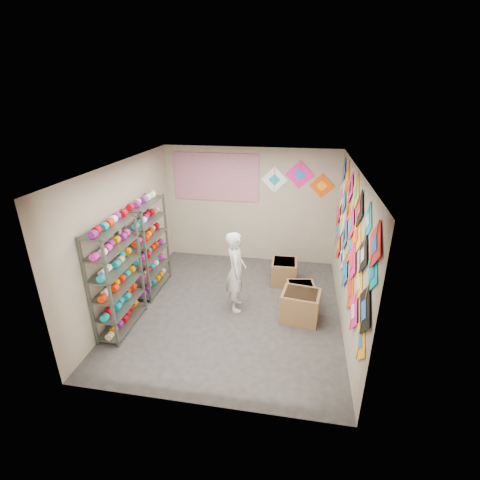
% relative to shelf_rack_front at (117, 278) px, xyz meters
% --- Properties ---
extents(ground, '(4.50, 4.50, 0.00)m').
position_rel_shelf_rack_front_xyz_m(ground, '(1.78, 0.85, -0.95)').
color(ground, '#2E2B28').
extents(room_walls, '(4.50, 4.50, 4.50)m').
position_rel_shelf_rack_front_xyz_m(room_walls, '(1.78, 0.85, 0.69)').
color(room_walls, tan).
rests_on(room_walls, ground).
extents(shelf_rack_front, '(0.40, 1.10, 1.90)m').
position_rel_shelf_rack_front_xyz_m(shelf_rack_front, '(0.00, 0.00, 0.00)').
color(shelf_rack_front, '#4C5147').
rests_on(shelf_rack_front, ground).
extents(shelf_rack_back, '(0.40, 1.10, 1.90)m').
position_rel_shelf_rack_front_xyz_m(shelf_rack_back, '(0.00, 1.30, 0.00)').
color(shelf_rack_back, '#4C5147').
rests_on(shelf_rack_back, ground).
extents(string_spools, '(0.12, 2.36, 0.12)m').
position_rel_shelf_rack_front_xyz_m(string_spools, '(-0.00, 0.65, 0.10)').
color(string_spools, '#FB1DA7').
rests_on(string_spools, ground).
extents(kite_wall_display, '(0.06, 4.33, 2.04)m').
position_rel_shelf_rack_front_xyz_m(kite_wall_display, '(3.76, 0.84, 0.67)').
color(kite_wall_display, '#FFAC14').
rests_on(kite_wall_display, room_walls).
extents(back_wall_kites, '(1.63, 0.02, 0.82)m').
position_rel_shelf_rack_front_xyz_m(back_wall_kites, '(2.84, 3.09, 1.07)').
color(back_wall_kites, white).
rests_on(back_wall_kites, room_walls).
extents(poster, '(2.00, 0.01, 1.10)m').
position_rel_shelf_rack_front_xyz_m(poster, '(0.98, 3.08, 1.05)').
color(poster, '#7A4FAB').
rests_on(poster, room_walls).
extents(shopkeeper, '(0.71, 0.59, 1.55)m').
position_rel_shelf_rack_front_xyz_m(shopkeeper, '(1.85, 0.90, -0.18)').
color(shopkeeper, beige).
rests_on(shopkeeper, ground).
extents(carton_a, '(0.73, 0.63, 0.55)m').
position_rel_shelf_rack_front_xyz_m(carton_a, '(3.05, 0.74, -0.68)').
color(carton_a, brown).
rests_on(carton_a, ground).
extents(carton_b, '(0.57, 0.49, 0.42)m').
position_rel_shelf_rack_front_xyz_m(carton_b, '(3.04, 1.27, -0.74)').
color(carton_b, brown).
rests_on(carton_b, ground).
extents(carton_c, '(0.54, 0.59, 0.50)m').
position_rel_shelf_rack_front_xyz_m(carton_c, '(2.68, 2.04, -0.70)').
color(carton_c, brown).
rests_on(carton_c, ground).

